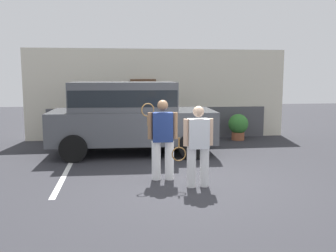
% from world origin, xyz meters
% --- Properties ---
extents(ground_plane, '(40.00, 40.00, 0.00)m').
position_xyz_m(ground_plane, '(0.00, 0.00, 0.00)').
color(ground_plane, '#2D2D33').
extents(parking_stripe_0, '(0.12, 4.40, 0.01)m').
position_xyz_m(parking_stripe_0, '(-2.67, 1.50, 0.00)').
color(parking_stripe_0, silver).
rests_on(parking_stripe_0, ground_plane).
extents(house_frontage, '(9.21, 0.40, 3.15)m').
position_xyz_m(house_frontage, '(-0.01, 5.76, 1.48)').
color(house_frontage, beige).
rests_on(house_frontage, ground_plane).
extents(parked_suv, '(4.67, 2.30, 2.05)m').
position_xyz_m(parked_suv, '(-1.13, 3.17, 1.15)').
color(parked_suv, '#4C4F54').
rests_on(parked_suv, ground_plane).
extents(tennis_player_man, '(0.77, 0.30, 1.72)m').
position_xyz_m(tennis_player_man, '(-0.51, 0.36, 0.90)').
color(tennis_player_man, white).
rests_on(tennis_player_man, ground_plane).
extents(tennis_player_woman, '(0.87, 0.26, 1.64)m').
position_xyz_m(tennis_player_woman, '(0.12, -0.26, 0.85)').
color(tennis_player_woman, white).
rests_on(tennis_player_woman, ground_plane).
extents(potted_plant_by_porch, '(0.69, 0.69, 0.91)m').
position_xyz_m(potted_plant_by_porch, '(2.69, 4.91, 0.50)').
color(potted_plant_by_porch, '#9E5638').
rests_on(potted_plant_by_porch, ground_plane).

